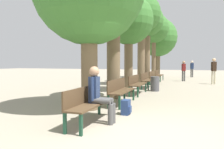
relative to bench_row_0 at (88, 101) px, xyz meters
The scene contains 19 objects.
ground_plane 1.65m from the bench_row_0, 11.52° to the right, with size 80.00×80.00×0.00m, color gray.
bench_row_0 is the anchor object (origin of this frame).
bench_row_1 2.53m from the bench_row_0, 90.00° to the left, with size 0.45×1.88×0.86m.
bench_row_2 5.06m from the bench_row_0, 90.00° to the left, with size 0.45×1.88×0.86m.
bench_row_3 7.59m from the bench_row_0, 90.00° to the left, with size 0.45×1.88×0.86m.
bench_row_4 10.12m from the bench_row_0, 90.00° to the left, with size 0.45×1.88×0.86m.
bench_row_5 12.65m from the bench_row_0, 90.00° to the left, with size 0.45×1.88×0.86m.
tree_row_1 4.91m from the bench_row_0, 99.72° to the left, with size 2.31×2.31×5.06m.
tree_row_2 6.71m from the bench_row_0, 95.97° to the left, with size 2.48×2.48×4.81m.
tree_row_3 9.87m from the bench_row_0, 93.95° to the left, with size 2.42×2.42×5.73m.
tree_row_4 11.74m from the bench_row_0, 93.23° to the left, with size 2.31×2.31×5.62m.
tree_row_5 14.78m from the bench_row_0, 92.51° to the left, with size 2.55×2.55×5.66m.
tree_row_6 16.86m from the bench_row_0, 92.17° to the left, with size 3.69×3.69×5.70m.
person_seated 0.32m from the bench_row_0, 25.74° to the left, with size 0.63×0.36×1.36m.
backpack 1.33m from the bench_row_0, 61.30° to the left, with size 0.24×0.31×0.41m.
pedestrian_near 11.85m from the bench_row_0, 71.22° to the left, with size 0.35×0.27×1.74m.
pedestrian_mid 13.16m from the bench_row_0, 81.80° to the left, with size 0.32×0.25×1.57m.
pedestrian_far 18.31m from the bench_row_0, 82.01° to the left, with size 0.33×0.25×1.63m.
trash_bin 6.43m from the bench_row_0, 84.25° to the left, with size 0.44×0.44×0.74m.
Camera 1 is at (0.72, -4.36, 1.45)m, focal length 35.00 mm.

